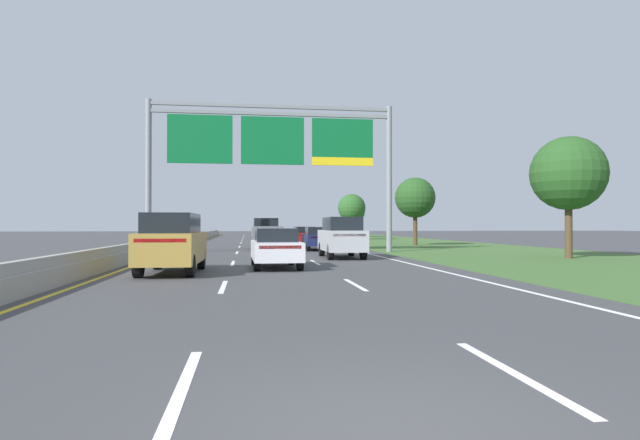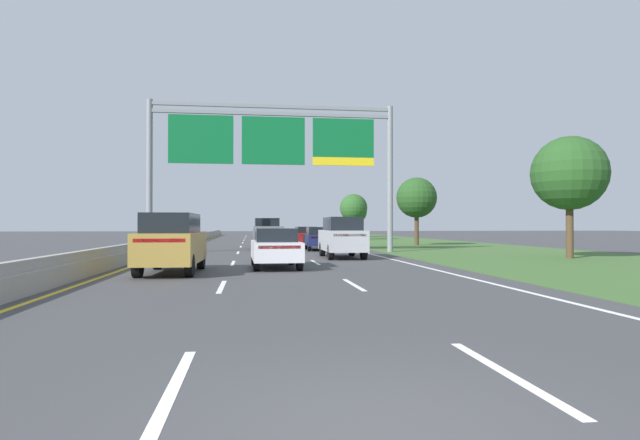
# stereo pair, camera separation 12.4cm
# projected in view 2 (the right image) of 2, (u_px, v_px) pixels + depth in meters

# --- Properties ---
(ground_plane) EXTENTS (220.00, 220.00, 0.00)m
(ground_plane) POSITION_uv_depth(u_px,v_px,m) (265.00, 248.00, 38.96)
(ground_plane) COLOR #3D3D3F
(lane_striping) EXTENTS (11.96, 106.00, 0.01)m
(lane_striping) POSITION_uv_depth(u_px,v_px,m) (265.00, 248.00, 38.51)
(lane_striping) COLOR white
(lane_striping) RESTS_ON ground
(grass_verge_right) EXTENTS (14.00, 110.00, 0.02)m
(grass_verge_right) POSITION_uv_depth(u_px,v_px,m) (445.00, 247.00, 40.79)
(grass_verge_right) COLOR #3D602D
(grass_verge_right) RESTS_ON ground
(median_barrier_concrete) EXTENTS (0.60, 110.00, 0.85)m
(median_barrier_concrete) POSITION_uv_depth(u_px,v_px,m) (174.00, 244.00, 38.11)
(median_barrier_concrete) COLOR #99968E
(median_barrier_concrete) RESTS_ON ground
(overhead_sign_gantry) EXTENTS (15.06, 0.42, 9.21)m
(overhead_sign_gantry) POSITION_uv_depth(u_px,v_px,m) (273.00, 147.00, 32.03)
(overhead_sign_gantry) COLOR gray
(overhead_sign_gantry) RESTS_ON ground
(pickup_truck_grey) EXTENTS (2.08, 5.43, 2.20)m
(pickup_truck_grey) POSITION_uv_depth(u_px,v_px,m) (267.00, 234.00, 37.48)
(pickup_truck_grey) COLOR slate
(pickup_truck_grey) RESTS_ON ground
(car_gold_left_lane_suv) EXTENTS (2.01, 4.74, 2.11)m
(car_gold_left_lane_suv) POSITION_uv_depth(u_px,v_px,m) (172.00, 242.00, 18.53)
(car_gold_left_lane_suv) COLOR #A38438
(car_gold_left_lane_suv) RESTS_ON ground
(car_white_centre_lane_sedan) EXTENTS (1.93, 4.44, 1.57)m
(car_white_centre_lane_sedan) POSITION_uv_depth(u_px,v_px,m) (275.00, 247.00, 20.90)
(car_white_centre_lane_sedan) COLOR silver
(car_white_centre_lane_sedan) RESTS_ON ground
(car_silver_right_lane_suv) EXTENTS (1.93, 4.71, 2.11)m
(car_silver_right_lane_suv) POSITION_uv_depth(u_px,v_px,m) (342.00, 237.00, 27.22)
(car_silver_right_lane_suv) COLOR #B2B5BA
(car_silver_right_lane_suv) RESTS_ON ground
(car_red_right_lane_sedan) EXTENTS (1.92, 4.44, 1.57)m
(car_red_right_lane_sedan) POSITION_uv_depth(u_px,v_px,m) (306.00, 236.00, 43.99)
(car_red_right_lane_sedan) COLOR maroon
(car_red_right_lane_sedan) RESTS_ON ground
(car_navy_right_lane_sedan) EXTENTS (1.91, 4.44, 1.57)m
(car_navy_right_lane_sedan) POSITION_uv_depth(u_px,v_px,m) (319.00, 238.00, 35.67)
(car_navy_right_lane_sedan) COLOR #161E47
(car_navy_right_lane_sedan) RESTS_ON ground
(roadside_tree_near) EXTENTS (3.75, 3.75, 6.21)m
(roadside_tree_near) POSITION_uv_depth(u_px,v_px,m) (569.00, 174.00, 26.52)
(roadside_tree_near) COLOR #4C3823
(roadside_tree_near) RESTS_ON ground
(roadside_tree_mid) EXTENTS (3.37, 3.37, 5.68)m
(roadside_tree_mid) POSITION_uv_depth(u_px,v_px,m) (417.00, 198.00, 43.73)
(roadside_tree_mid) COLOR #4C3823
(roadside_tree_mid) RESTS_ON ground
(roadside_tree_far) EXTENTS (3.20, 3.20, 5.31)m
(roadside_tree_far) POSITION_uv_depth(u_px,v_px,m) (354.00, 208.00, 60.61)
(roadside_tree_far) COLOR #4C3823
(roadside_tree_far) RESTS_ON ground
(roadside_tree_distant) EXTENTS (3.49, 3.49, 5.38)m
(roadside_tree_distant) POSITION_uv_depth(u_px,v_px,m) (355.00, 212.00, 74.31)
(roadside_tree_distant) COLOR #4C3823
(roadside_tree_distant) RESTS_ON ground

